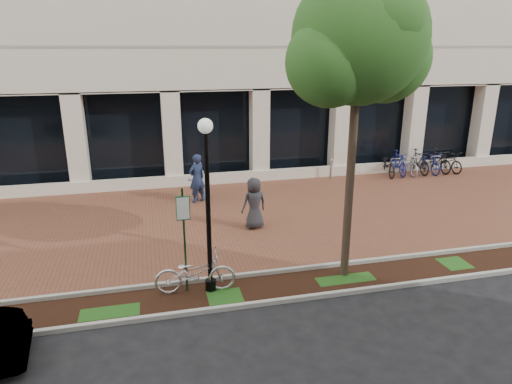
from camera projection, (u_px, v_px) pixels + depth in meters
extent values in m
plane|color=black|center=(239.00, 218.00, 16.80)|extent=(120.00, 120.00, 0.00)
cube|color=brown|center=(239.00, 217.00, 16.80)|extent=(40.00, 9.00, 0.01)
cube|color=black|center=(278.00, 287.00, 11.94)|extent=(40.00, 1.50, 0.01)
cube|color=#A6A69C|center=(271.00, 272.00, 12.62)|extent=(40.00, 0.12, 0.12)
cube|color=#A6A69C|center=(287.00, 300.00, 11.23)|extent=(40.00, 0.12, 0.12)
cube|color=black|center=(214.00, 134.00, 21.35)|extent=(40.00, 0.15, 4.20)
cube|color=beige|center=(219.00, 178.00, 20.89)|extent=(40.00, 0.25, 0.50)
cube|color=beige|center=(217.00, 137.00, 20.70)|extent=(0.80, 0.80, 4.20)
cube|color=#153A1D|center=(185.00, 241.00, 11.34)|extent=(0.05, 0.05, 2.78)
cube|color=#196431|center=(183.00, 208.00, 11.04)|extent=(0.34, 0.02, 0.62)
cube|color=white|center=(183.00, 208.00, 11.03)|extent=(0.30, 0.01, 0.56)
cylinder|color=black|center=(211.00, 285.00, 11.76)|extent=(0.28, 0.28, 0.30)
cylinder|color=black|center=(208.00, 216.00, 11.18)|extent=(0.12, 0.12, 4.13)
sphere|color=silver|center=(205.00, 126.00, 10.50)|extent=(0.36, 0.36, 0.36)
cylinder|color=#4A3B2A|center=(349.00, 195.00, 11.91)|extent=(0.22, 0.22, 4.63)
sphere|color=#24571B|center=(359.00, 37.00, 10.71)|extent=(3.22, 3.22, 3.22)
sphere|color=#24571B|center=(385.00, 58.00, 11.36)|extent=(2.25, 2.25, 2.25)
sphere|color=#24571B|center=(330.00, 62.00, 10.48)|extent=(2.09, 2.09, 2.09)
imported|color=silver|center=(195.00, 273.00, 11.57)|extent=(2.10, 0.88, 1.08)
imported|color=#1B2645|center=(197.00, 178.00, 18.17)|extent=(0.86, 0.75, 1.99)
imported|color=#95ACDF|center=(197.00, 180.00, 18.56)|extent=(0.88, 0.73, 1.63)
imported|color=#28292D|center=(254.00, 203.00, 15.59)|extent=(0.99, 0.77, 1.80)
cylinder|color=#B4B3B8|center=(331.00, 170.00, 21.54)|extent=(0.11, 0.11, 0.87)
sphere|color=#B4B3B8|center=(331.00, 160.00, 21.40)|extent=(0.12, 0.12, 0.12)
imported|color=black|center=(388.00, 165.00, 22.18)|extent=(1.03, 2.10, 1.06)
imported|color=navy|center=(398.00, 163.00, 22.29)|extent=(0.77, 2.00, 1.17)
imported|color=#B2B3B7|center=(408.00, 163.00, 22.43)|extent=(0.83, 2.05, 1.06)
imported|color=black|center=(418.00, 162.00, 22.53)|extent=(0.57, 1.96, 1.17)
imported|color=navy|center=(428.00, 162.00, 22.68)|extent=(0.78, 2.04, 1.06)
imported|color=black|center=(438.00, 160.00, 22.78)|extent=(0.73, 1.99, 1.17)
imported|color=black|center=(447.00, 161.00, 22.92)|extent=(0.98, 2.09, 1.06)
cylinder|color=#B4B3B8|center=(418.00, 165.00, 22.59)|extent=(0.04, 0.04, 0.80)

